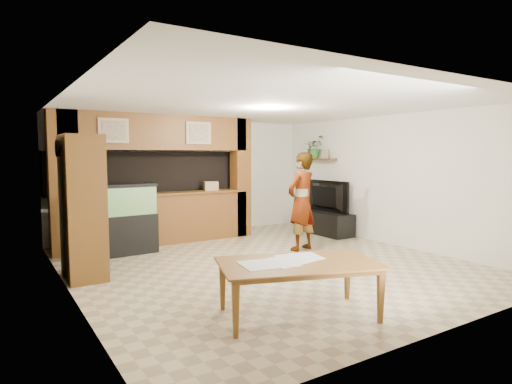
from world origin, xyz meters
TOP-DOWN VIEW (x-y plane):
  - floor at (0.00, 0.00)m, footprint 6.50×6.50m
  - ceiling at (0.00, 0.00)m, footprint 6.50×6.50m
  - wall_back at (0.00, 3.25)m, footprint 6.00×0.00m
  - wall_left at (-3.00, 0.00)m, footprint 0.00×6.50m
  - wall_right at (3.00, 0.00)m, footprint 0.00×6.50m
  - partition at (-0.95, 2.64)m, footprint 4.20×0.99m
  - wall_clock at (-2.97, 1.00)m, footprint 0.05×0.25m
  - wall_shelf at (2.85, 1.95)m, footprint 0.25×0.90m
  - pantry_cabinet at (-2.70, 0.75)m, footprint 0.52×0.86m
  - trash_can at (-2.79, 0.62)m, footprint 0.27×0.27m
  - aquarium at (-1.80, 1.95)m, footprint 1.16×0.43m
  - tv_stand at (2.65, 1.57)m, footprint 0.55×1.50m
  - television at (2.65, 1.57)m, footprint 0.22×1.26m
  - photo_frame at (2.85, 1.78)m, footprint 0.04×0.17m
  - potted_plant at (2.82, 2.16)m, footprint 0.60×0.56m
  - person at (1.16, 0.52)m, footprint 0.76×0.59m
  - microphone at (1.21, 0.36)m, footprint 0.03×0.10m
  - dining_table at (-0.98, -2.15)m, footprint 1.98×1.49m
  - newspaper_a at (-1.03, -2.01)m, footprint 0.67×0.53m
  - newspaper_b at (-1.31, -2.01)m, footprint 0.66×0.53m
  - newspaper_c at (-0.83, -1.95)m, footprint 0.56×0.46m
  - counter_box at (0.22, 2.45)m, footprint 0.33×0.26m

SIDE VIEW (x-z plane):
  - floor at x=0.00m, z-range 0.00..0.00m
  - trash_can at x=-2.79m, z-range 0.00..0.49m
  - tv_stand at x=2.65m, z-range 0.00..0.50m
  - dining_table at x=-0.98m, z-range 0.00..0.62m
  - newspaper_c at x=-0.83m, z-range 0.62..0.63m
  - newspaper_b at x=-1.31m, z-range 0.62..0.63m
  - newspaper_a at x=-1.03m, z-range 0.62..0.63m
  - aquarium at x=-1.80m, z-range -0.01..1.27m
  - television at x=2.65m, z-range 0.50..1.22m
  - person at x=1.16m, z-range 0.00..1.86m
  - pantry_cabinet at x=-2.70m, z-range 0.00..2.09m
  - counter_box at x=0.22m, z-range 1.04..1.23m
  - wall_back at x=0.00m, z-range -1.70..4.30m
  - wall_left at x=-3.00m, z-range -1.95..4.55m
  - wall_right at x=3.00m, z-range -1.95..4.55m
  - partition at x=-0.95m, z-range 0.01..2.61m
  - wall_shelf at x=2.85m, z-range 1.68..1.72m
  - photo_frame at x=2.85m, z-range 1.72..1.94m
  - microphone at x=1.21m, z-range 1.82..1.97m
  - wall_clock at x=-2.97m, z-range 1.77..2.02m
  - potted_plant at x=2.82m, z-range 1.72..2.26m
  - ceiling at x=0.00m, z-range 2.60..2.60m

